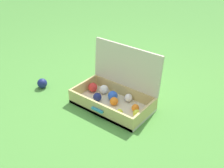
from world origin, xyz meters
TOP-DOWN VIEW (x-y plane):
  - ground_plane at (0.00, 0.00)m, footprint 16.00×16.00m
  - open_suitcase at (-0.02, 0.03)m, footprint 0.66×0.42m
  - stray_ball_on_grass at (-0.71, -0.18)m, footprint 0.09×0.09m

SIDE VIEW (x-z plane):
  - ground_plane at x=0.00m, z-range 0.00..0.00m
  - stray_ball_on_grass at x=-0.71m, z-range 0.00..0.09m
  - open_suitcase at x=-0.02m, z-range -0.13..0.35m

